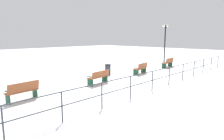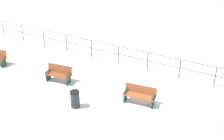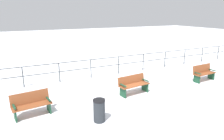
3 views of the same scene
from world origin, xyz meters
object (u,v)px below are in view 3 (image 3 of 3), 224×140
bench_fourth (203,73)px  trash_bin (99,110)px  bench_second (31,104)px  bench_third (133,84)px

bench_fourth → trash_bin: (1.60, -7.25, -0.05)m
bench_second → trash_bin: bench_second is taller
trash_bin → bench_fourth: bearing=102.4°
bench_third → bench_second: bearing=-94.5°
bench_second → bench_fourth: bearing=82.8°
bench_second → bench_third: size_ratio=0.92×
bench_fourth → trash_bin: 7.43m
bench_third → trash_bin: size_ratio=1.90×
bench_fourth → trash_bin: bearing=-81.7°
bench_third → trash_bin: bench_third is taller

